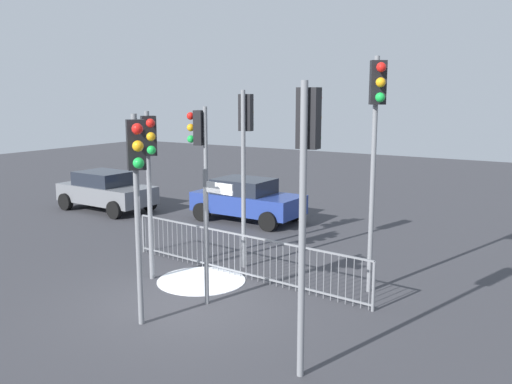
% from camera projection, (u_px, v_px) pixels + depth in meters
% --- Properties ---
extents(ground_plane, '(60.00, 60.00, 0.00)m').
position_uv_depth(ground_plane, '(186.00, 304.00, 11.72)').
color(ground_plane, '#38383D').
extents(traffic_light_mid_left, '(0.43, 0.51, 5.14)m').
position_uv_depth(traffic_light_mid_left, '(376.00, 123.00, 11.72)').
color(traffic_light_mid_left, slate).
rests_on(traffic_light_mid_left, ground).
extents(traffic_light_rear_right, '(0.35, 0.56, 4.46)m').
position_uv_depth(traffic_light_rear_right, '(246.00, 139.00, 13.82)').
color(traffic_light_rear_right, slate).
rests_on(traffic_light_rear_right, ground).
extents(traffic_light_mid_right, '(0.33, 0.57, 4.56)m').
position_uv_depth(traffic_light_mid_right, '(307.00, 164.00, 8.32)').
color(traffic_light_mid_right, slate).
rests_on(traffic_light_mid_right, ground).
extents(traffic_light_foreground_right, '(0.49, 0.44, 3.98)m').
position_uv_depth(traffic_light_foreground_right, '(149.00, 158.00, 12.73)').
color(traffic_light_foreground_right, slate).
rests_on(traffic_light_foreground_right, ground).
extents(traffic_light_rear_left, '(0.48, 0.45, 4.02)m').
position_uv_depth(traffic_light_rear_left, '(137.00, 173.00, 10.10)').
color(traffic_light_rear_left, slate).
rests_on(traffic_light_rear_left, ground).
extents(traffic_light_foreground_left, '(0.56, 0.36, 4.04)m').
position_uv_depth(traffic_light_foreground_left, '(200.00, 148.00, 14.59)').
color(traffic_light_foreground_left, slate).
rests_on(traffic_light_foreground_left, ground).
extents(direction_sign_post, '(0.79, 0.16, 2.86)m').
position_uv_depth(direction_sign_post, '(208.00, 230.00, 11.46)').
color(direction_sign_post, slate).
rests_on(direction_sign_post, ground).
extents(pedestrian_guard_railing, '(7.01, 0.80, 1.07)m').
position_uv_depth(pedestrian_guard_railing, '(240.00, 255.00, 13.38)').
color(pedestrian_guard_railing, slate).
rests_on(pedestrian_guard_railing, ground).
extents(car_grey_far, '(3.86, 2.05, 1.47)m').
position_uv_depth(car_grey_far, '(106.00, 190.00, 21.04)').
color(car_grey_far, slate).
rests_on(car_grey_far, ground).
extents(car_blue_near, '(3.82, 1.96, 1.47)m').
position_uv_depth(car_blue_near, '(247.00, 199.00, 19.26)').
color(car_blue_near, navy).
rests_on(car_blue_near, ground).
extents(snow_patch_kerb, '(2.09, 2.09, 0.01)m').
position_uv_depth(snow_patch_kerb, '(201.00, 280.00, 13.20)').
color(snow_patch_kerb, white).
rests_on(snow_patch_kerb, ground).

